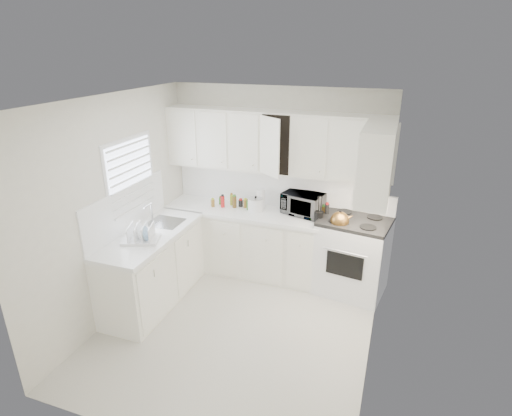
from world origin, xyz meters
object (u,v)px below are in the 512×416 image
at_px(stove, 353,246).
at_px(tea_kettle, 340,219).
at_px(rice_cooker, 256,203).
at_px(microwave, 303,201).
at_px(dish_rack, 140,232).
at_px(utensil_crock, 319,209).

bearing_deg(stove, tea_kettle, -129.62).
xyz_separation_m(tea_kettle, rice_cooker, (-1.18, 0.21, -0.02)).
xyz_separation_m(microwave, dish_rack, (-1.59, -1.44, -0.07)).
distance_m(rice_cooker, utensil_crock, 0.92).
distance_m(microwave, dish_rack, 2.14).
distance_m(stove, rice_cooker, 1.42).
relative_size(stove, dish_rack, 3.22).
bearing_deg(dish_rack, rice_cooker, 34.54).
bearing_deg(rice_cooker, stove, 4.06).
bearing_deg(stove, microwave, 176.28).
distance_m(microwave, utensil_crock, 0.36).
distance_m(stove, utensil_crock, 0.67).
xyz_separation_m(tea_kettle, microwave, (-0.55, 0.32, 0.06)).
bearing_deg(rice_cooker, utensil_crock, -1.57).
height_order(utensil_crock, dish_rack, utensil_crock).
bearing_deg(utensil_crock, tea_kettle, -17.59).
height_order(rice_cooker, utensil_crock, utensil_crock).
bearing_deg(stove, dish_rack, -142.33).
xyz_separation_m(tea_kettle, utensil_crock, (-0.28, 0.09, 0.06)).
bearing_deg(utensil_crock, dish_rack, -146.99).
relative_size(tea_kettle, rice_cooker, 1.36).
height_order(stove, rice_cooker, stove).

